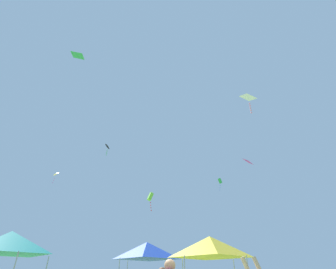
% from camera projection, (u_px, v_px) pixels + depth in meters
% --- Properties ---
extents(canopy_tent_yellow, '(3.22, 3.22, 3.44)m').
position_uv_depth(canopy_tent_yellow, '(210.00, 247.00, 12.97)').
color(canopy_tent_yellow, '#9E9EA3').
rests_on(canopy_tent_yellow, ground).
extents(canopy_tent_blue, '(3.55, 3.55, 3.79)m').
position_uv_depth(canopy_tent_blue, '(147.00, 251.00, 17.89)').
color(canopy_tent_blue, '#9E9EA3').
rests_on(canopy_tent_blue, ground).
extents(canopy_tent_teal, '(3.36, 3.36, 3.60)m').
position_uv_depth(canopy_tent_teal, '(9.00, 242.00, 12.43)').
color(canopy_tent_teal, '#9E9EA3').
rests_on(canopy_tent_teal, ground).
extents(kite_green_diamond, '(1.81, 1.77, 0.78)m').
position_uv_depth(kite_green_diamond, '(78.00, 55.00, 23.80)').
color(kite_green_diamond, green).
extents(kite_magenta_diamond, '(1.01, 0.97, 0.71)m').
position_uv_depth(kite_magenta_diamond, '(248.00, 161.00, 23.37)').
color(kite_magenta_diamond, '#D6389E').
extents(kite_black_delta, '(1.03, 1.22, 2.23)m').
position_uv_depth(kite_black_delta, '(108.00, 147.00, 39.28)').
color(kite_black_delta, black).
extents(kite_white_diamond, '(1.77, 1.58, 3.07)m').
position_uv_depth(kite_white_diamond, '(249.00, 98.00, 28.40)').
color(kite_white_diamond, white).
extents(kite_lime_box, '(0.91, 0.81, 2.51)m').
position_uv_depth(kite_lime_box, '(150.00, 197.00, 32.48)').
color(kite_lime_box, '#75D138').
extents(kite_yellow_diamond, '(0.69, 0.70, 1.55)m').
position_uv_depth(kite_yellow_diamond, '(56.00, 174.00, 32.44)').
color(kite_yellow_diamond, yellow).
extents(kite_green_box, '(0.57, 0.52, 1.59)m').
position_uv_depth(kite_green_box, '(220.00, 181.00, 32.09)').
color(kite_green_box, green).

